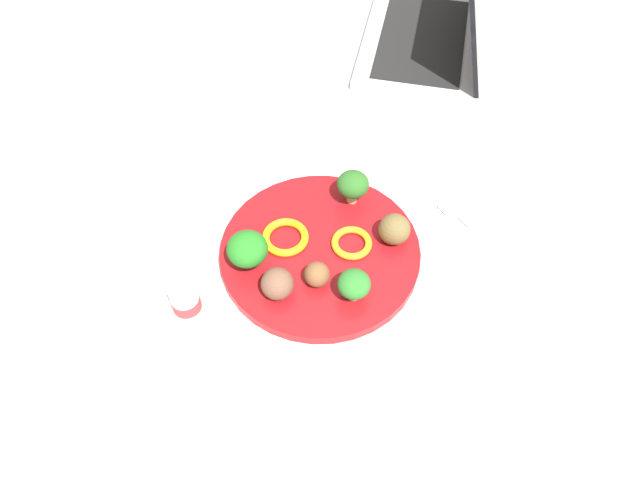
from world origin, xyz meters
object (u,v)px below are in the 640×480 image
broccoli_floret_mid_right (247,249)px  broccoli_floret_far_rim (353,285)px  plate (320,252)px  napkin (484,199)px  laptop (438,29)px  pepper_ring_back_left (352,243)px  yogurt_bottle (185,299)px  meatball_front_right (277,284)px  broccoli_floret_back_right (353,185)px  pepper_ring_far_rim (285,237)px  meatball_near_rim (394,229)px  meatball_front_left (317,274)px  knife (474,191)px  fork (490,207)px

broccoli_floret_mid_right → broccoli_floret_far_rim: broccoli_floret_mid_right is taller
plate → napkin: 0.27m
plate → laptop: 0.54m
pepper_ring_back_left → yogurt_bottle: bearing=-4.6°
pepper_ring_back_left → meatball_front_right: bearing=9.0°
yogurt_bottle → broccoli_floret_back_right: bearing=-169.6°
broccoli_floret_far_rim → pepper_ring_far_rim: bearing=-75.1°
pepper_ring_far_rim → laptop: laptop is taller
meatball_front_right → meatball_near_rim: (-0.18, -0.00, 0.00)m
pepper_ring_back_left → laptop: 0.52m
laptop → broccoli_floret_far_rim: bearing=43.5°
broccoli_floret_mid_right → pepper_ring_back_left: 0.15m
meatball_near_rim → pepper_ring_far_rim: bearing=-28.9°
yogurt_bottle → laptop: 0.70m
broccoli_floret_mid_right → meatball_near_rim: broccoli_floret_mid_right is taller
broccoli_floret_mid_right → meatball_front_right: 0.06m
broccoli_floret_mid_right → pepper_ring_back_left: broccoli_floret_mid_right is taller
broccoli_floret_far_rim → pepper_ring_far_rim: 0.13m
meatball_front_left → yogurt_bottle: 0.17m
pepper_ring_back_left → knife: (-0.22, -0.00, -0.01)m
broccoli_floret_mid_right → meatball_front_right: broccoli_floret_mid_right is taller
broccoli_floret_mid_right → pepper_ring_far_rim: (-0.06, -0.02, -0.03)m
meatball_front_left → knife: (-0.29, -0.03, -0.03)m
pepper_ring_back_left → yogurt_bottle: 0.24m
knife → yogurt_bottle: bearing=-2.2°
pepper_ring_back_left → broccoli_floret_mid_right: bearing=-15.7°
broccoli_floret_mid_right → napkin: bearing=171.6°
meatball_near_rim → broccoli_floret_back_right: bearing=-81.8°
meatball_front_right → fork: meatball_front_right is taller
fork → knife: size_ratio=0.83×
broccoli_floret_far_rim → pepper_ring_back_left: (-0.04, -0.07, -0.02)m
napkin → broccoli_floret_back_right: bearing=-25.2°
meatball_near_rim → pepper_ring_far_rim: size_ratio=0.67×
fork → laptop: laptop is taller
plate → broccoli_floret_far_rim: 0.10m
meatball_front_left → yogurt_bottle: (0.17, -0.05, 0.00)m
broccoli_floret_back_right → plate: bearing=32.7°
plate → broccoli_floret_back_right: broccoli_floret_back_right is taller
yogurt_bottle → broccoli_floret_mid_right: bearing=-168.8°
broccoli_floret_back_right → yogurt_bottle: 0.29m
fork → laptop: size_ratio=0.31×
meatball_near_rim → napkin: 0.17m
pepper_ring_back_left → knife: bearing=-179.5°
fork → broccoli_floret_mid_right: bearing=-11.5°
meatball_near_rim → laptop: 0.49m
meatball_front_left → pepper_ring_back_left: 0.08m
knife → plate: bearing=-3.2°
plate → laptop: size_ratio=0.73×
pepper_ring_back_left → laptop: size_ratio=0.15×
meatball_front_left → meatball_front_right: 0.05m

